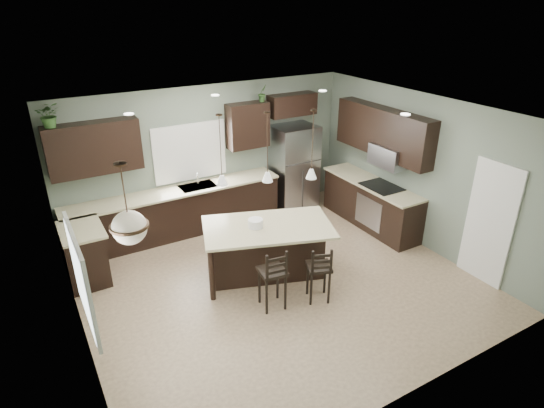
{
  "coord_description": "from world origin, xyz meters",
  "views": [
    {
      "loc": [
        -3.25,
        -5.38,
        4.34
      ],
      "look_at": [
        0.1,
        0.4,
        1.25
      ],
      "focal_mm": 30.0,
      "sensor_mm": 36.0,
      "label": 1
    }
  ],
  "objects_px": {
    "bar_stool_center": "(272,278)",
    "bar_stool_right": "(319,273)",
    "serving_dish": "(255,223)",
    "plant_back_left": "(49,115)",
    "kitchen_island": "(268,251)",
    "refrigerator": "(294,168)"
  },
  "relations": [
    {
      "from": "refrigerator",
      "to": "bar_stool_center",
      "type": "xyz_separation_m",
      "value": [
        -2.21,
        -2.87,
        -0.41
      ]
    },
    {
      "from": "plant_back_left",
      "to": "bar_stool_center",
      "type": "bearing_deg",
      "value": -52.46
    },
    {
      "from": "kitchen_island",
      "to": "bar_stool_right",
      "type": "height_order",
      "value": "bar_stool_right"
    },
    {
      "from": "bar_stool_center",
      "to": "refrigerator",
      "type": "bearing_deg",
      "value": 60.32
    },
    {
      "from": "kitchen_island",
      "to": "serving_dish",
      "type": "bearing_deg",
      "value": 180.0
    },
    {
      "from": "plant_back_left",
      "to": "refrigerator",
      "type": "bearing_deg",
      "value": -2.02
    },
    {
      "from": "serving_dish",
      "to": "plant_back_left",
      "type": "distance_m",
      "value": 3.69
    },
    {
      "from": "serving_dish",
      "to": "refrigerator",
      "type": "bearing_deg",
      "value": 44.9
    },
    {
      "from": "bar_stool_right",
      "to": "bar_stool_center",
      "type": "bearing_deg",
      "value": -172.61
    },
    {
      "from": "serving_dish",
      "to": "plant_back_left",
      "type": "bearing_deg",
      "value": 139.1
    },
    {
      "from": "kitchen_island",
      "to": "bar_stool_center",
      "type": "xyz_separation_m",
      "value": [
        -0.37,
        -0.79,
        0.05
      ]
    },
    {
      "from": "bar_stool_right",
      "to": "serving_dish",
      "type": "bearing_deg",
      "value": 139.39
    },
    {
      "from": "plant_back_left",
      "to": "bar_stool_right",
      "type": "bearing_deg",
      "value": -46.76
    },
    {
      "from": "bar_stool_center",
      "to": "bar_stool_right",
      "type": "distance_m",
      "value": 0.73
    },
    {
      "from": "serving_dish",
      "to": "plant_back_left",
      "type": "xyz_separation_m",
      "value": [
        -2.51,
        2.18,
        1.61
      ]
    },
    {
      "from": "refrigerator",
      "to": "serving_dish",
      "type": "xyz_separation_m",
      "value": [
        -2.02,
        -2.02,
        0.07
      ]
    },
    {
      "from": "serving_dish",
      "to": "bar_stool_right",
      "type": "xyz_separation_m",
      "value": [
        0.52,
        -1.05,
        -0.51
      ]
    },
    {
      "from": "plant_back_left",
      "to": "serving_dish",
      "type": "bearing_deg",
      "value": -40.9
    },
    {
      "from": "kitchen_island",
      "to": "bar_stool_right",
      "type": "distance_m",
      "value": 1.04
    },
    {
      "from": "serving_dish",
      "to": "bar_stool_center",
      "type": "height_order",
      "value": "serving_dish"
    },
    {
      "from": "bar_stool_right",
      "to": "plant_back_left",
      "type": "bearing_deg",
      "value": 156.22
    },
    {
      "from": "kitchen_island",
      "to": "serving_dish",
      "type": "height_order",
      "value": "serving_dish"
    }
  ]
}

